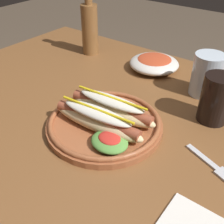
{
  "coord_description": "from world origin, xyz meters",
  "views": [
    {
      "loc": [
        0.28,
        -0.46,
        1.16
      ],
      "look_at": [
        -0.05,
        -0.02,
        0.77
      ],
      "focal_mm": 43.32,
      "sensor_mm": 36.0,
      "label": 1
    }
  ],
  "objects_px": {
    "water_cup": "(207,75)",
    "glass_bottle": "(90,27)",
    "fork": "(213,165)",
    "side_bowl": "(154,63)",
    "hot_dog_plate": "(105,120)",
    "soda_cup": "(216,99)"
  },
  "relations": [
    {
      "from": "hot_dog_plate",
      "to": "fork",
      "type": "bearing_deg",
      "value": 8.46
    },
    {
      "from": "water_cup",
      "to": "soda_cup",
      "type": "bearing_deg",
      "value": -59.11
    },
    {
      "from": "hot_dog_plate",
      "to": "water_cup",
      "type": "relative_size",
      "value": 2.33
    },
    {
      "from": "fork",
      "to": "soda_cup",
      "type": "distance_m",
      "value": 0.18
    },
    {
      "from": "glass_bottle",
      "to": "side_bowl",
      "type": "xyz_separation_m",
      "value": [
        0.27,
        0.02,
        -0.08
      ]
    },
    {
      "from": "fork",
      "to": "glass_bottle",
      "type": "xyz_separation_m",
      "value": [
        -0.59,
        0.3,
        0.1
      ]
    },
    {
      "from": "glass_bottle",
      "to": "water_cup",
      "type": "bearing_deg",
      "value": -3.4
    },
    {
      "from": "soda_cup",
      "to": "hot_dog_plate",
      "type": "bearing_deg",
      "value": -134.68
    },
    {
      "from": "hot_dog_plate",
      "to": "side_bowl",
      "type": "relative_size",
      "value": 1.71
    },
    {
      "from": "hot_dog_plate",
      "to": "soda_cup",
      "type": "height_order",
      "value": "soda_cup"
    },
    {
      "from": "soda_cup",
      "to": "side_bowl",
      "type": "height_order",
      "value": "soda_cup"
    },
    {
      "from": "fork",
      "to": "water_cup",
      "type": "relative_size",
      "value": 0.97
    },
    {
      "from": "fork",
      "to": "side_bowl",
      "type": "relative_size",
      "value": 0.71
    },
    {
      "from": "fork",
      "to": "side_bowl",
      "type": "height_order",
      "value": "side_bowl"
    },
    {
      "from": "fork",
      "to": "soda_cup",
      "type": "bearing_deg",
      "value": 132.93
    },
    {
      "from": "water_cup",
      "to": "glass_bottle",
      "type": "height_order",
      "value": "glass_bottle"
    },
    {
      "from": "fork",
      "to": "water_cup",
      "type": "height_order",
      "value": "water_cup"
    },
    {
      "from": "soda_cup",
      "to": "glass_bottle",
      "type": "relative_size",
      "value": 0.48
    },
    {
      "from": "hot_dog_plate",
      "to": "fork",
      "type": "xyz_separation_m",
      "value": [
        0.26,
        0.04,
        -0.02
      ]
    },
    {
      "from": "fork",
      "to": "glass_bottle",
      "type": "distance_m",
      "value": 0.67
    },
    {
      "from": "side_bowl",
      "to": "hot_dog_plate",
      "type": "bearing_deg",
      "value": -78.96
    },
    {
      "from": "glass_bottle",
      "to": "side_bowl",
      "type": "relative_size",
      "value": 1.55
    }
  ]
}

